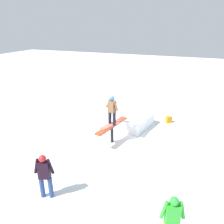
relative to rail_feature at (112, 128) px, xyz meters
name	(u,v)px	position (x,y,z in m)	size (l,w,h in m)	color
ground_plane	(112,142)	(0.00, 0.00, -0.72)	(60.00, 60.00, 0.00)	white
rail_feature	(112,128)	(0.00, 0.00, 0.00)	(2.13, 0.73, 0.87)	black
snow_kicker_ramp	(134,121)	(-1.96, 0.43, -0.42)	(1.80, 1.50, 0.59)	white
main_rider_on_rail	(112,111)	(0.00, 0.00, 0.80)	(1.31, 0.78, 1.33)	#E46D5F
bystander_black	(45,174)	(3.87, -0.62, 0.12)	(0.31, 0.61, 1.49)	navy
bystander_green	(172,219)	(4.11, 3.11, 0.10)	(0.30, 0.58, 1.46)	yellow
loose_snowboard_white	(196,111)	(-5.44, 3.42, -0.71)	(1.55, 0.28, 0.02)	white
backpack_on_snow	(169,120)	(-3.08, 2.08, -0.55)	(0.30, 0.22, 0.34)	orange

